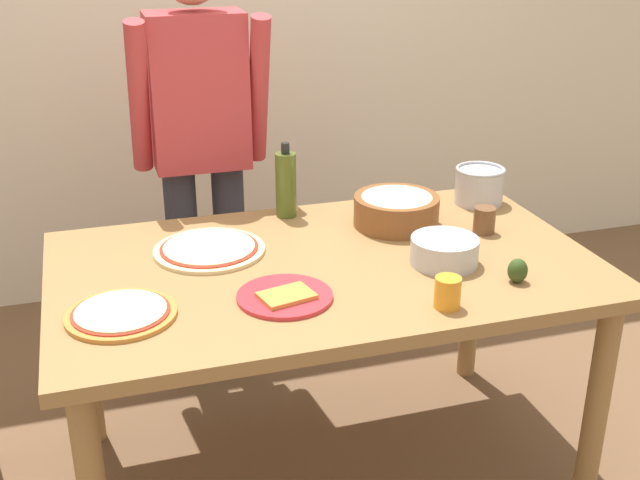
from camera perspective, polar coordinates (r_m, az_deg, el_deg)
ground at (r=2.75m, az=0.32°, el=-16.11°), size 8.00×8.00×0.00m
wall_back at (r=3.72m, az=-7.31°, el=16.06°), size 5.60×0.10×2.60m
dining_table at (r=2.39m, az=0.35°, el=-3.56°), size 1.60×0.96×0.76m
person_cook at (r=2.94m, az=-8.55°, el=6.96°), size 0.49×0.25×1.62m
pizza_raw_on_board at (r=2.44m, az=-7.96°, el=-0.66°), size 0.34×0.34×0.02m
pizza_cooked_on_tray at (r=2.10m, az=-14.12°, el=-5.15°), size 0.29×0.29×0.02m
plate_with_slice at (r=2.13m, az=-2.53°, el=-4.06°), size 0.26×0.26×0.02m
popcorn_bowl at (r=2.61m, az=5.51°, el=2.34°), size 0.28×0.28×0.11m
mixing_bowl_steel at (r=2.35m, az=8.93°, el=-0.78°), size 0.20×0.20×0.08m
olive_oil_bottle at (r=2.66m, az=-2.47°, el=4.04°), size 0.07×0.07×0.26m
steel_pot at (r=2.85m, az=11.39°, el=3.89°), size 0.17×0.17×0.13m
cup_orange at (r=2.10m, az=9.16°, el=-3.74°), size 0.07×0.07×0.08m
cup_small_brown at (r=2.60m, az=11.73°, el=1.41°), size 0.07×0.07×0.08m
avocado at (r=2.28m, az=14.02°, el=-2.15°), size 0.06×0.06×0.07m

